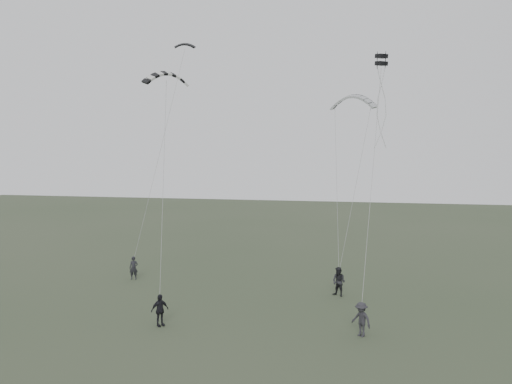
% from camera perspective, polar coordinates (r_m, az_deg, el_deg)
% --- Properties ---
extents(ground, '(140.00, 140.00, 0.00)m').
position_cam_1_polar(ground, '(29.86, -5.19, -14.25)').
color(ground, '#35422B').
rests_on(ground, ground).
extents(flyer_left, '(0.72, 0.57, 1.75)m').
position_cam_1_polar(flyer_left, '(39.22, -13.81, -8.43)').
color(flyer_left, black).
rests_on(flyer_left, ground).
extents(flyer_right, '(1.19, 1.11, 1.95)m').
position_cam_1_polar(flyer_right, '(34.28, 9.45, -10.09)').
color(flyer_right, black).
rests_on(flyer_right, ground).
extents(flyer_center, '(1.01, 1.08, 1.79)m').
position_cam_1_polar(flyer_center, '(28.86, -10.94, -13.12)').
color(flyer_center, black).
rests_on(flyer_center, ground).
extents(flyer_far, '(1.34, 1.26, 1.82)m').
position_cam_1_polar(flyer_far, '(27.44, 11.94, -14.05)').
color(flyer_far, '#27262B').
rests_on(flyer_far, ground).
extents(kite_dark_small, '(1.75, 1.02, 0.68)m').
position_cam_1_polar(kite_dark_small, '(42.01, -8.15, 16.38)').
color(kite_dark_small, black).
rests_on(kite_dark_small, flyer_left).
extents(kite_pale_large, '(3.71, 2.07, 1.64)m').
position_cam_1_polar(kite_pale_large, '(39.37, 11.00, 10.67)').
color(kite_pale_large, '#A6A9AC').
rests_on(kite_pale_large, flyer_right).
extents(kite_striped, '(2.95, 2.71, 1.34)m').
position_cam_1_polar(kite_striped, '(33.28, -10.21, 13.20)').
color(kite_striped, black).
rests_on(kite_striped, flyer_center).
extents(kite_box, '(0.84, 0.86, 0.75)m').
position_cam_1_polar(kite_box, '(32.22, 14.14, 14.44)').
color(kite_box, black).
rests_on(kite_box, flyer_far).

